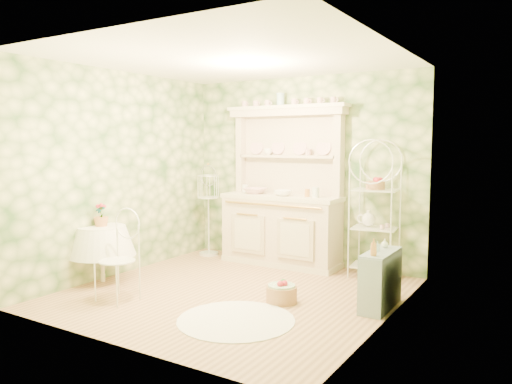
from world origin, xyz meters
The scene contains 22 objects.
floor centered at (0.00, 0.00, 0.00)m, with size 3.60×3.60×0.00m, color tan.
ceiling centered at (0.00, 0.00, 2.70)m, with size 3.60×3.60×0.00m, color white.
wall_left centered at (-1.80, 0.00, 1.35)m, with size 3.60×3.60×0.00m, color beige.
wall_right centered at (1.80, 0.00, 1.35)m, with size 3.60×3.60×0.00m, color beige.
wall_back centered at (0.00, 1.80, 1.35)m, with size 3.60×3.60×0.00m, color beige.
wall_front centered at (0.00, -1.80, 1.35)m, with size 3.60×3.60×0.00m, color beige.
kitchen_dresser centered at (-0.20, 1.52, 1.15)m, with size 1.87×0.61×2.29m, color beige.
bakers_rack centered at (1.18, 1.53, 0.96)m, with size 0.60×0.43×1.92m, color white.
side_shelf centered at (1.63, 0.37, 0.32)m, with size 0.27×0.74×0.63m, color #8396A1.
round_table centered at (-1.68, -0.48, 0.32)m, with size 0.59×0.59×0.65m, color white.
cafe_chair centered at (-0.94, -0.92, 0.38)m, with size 0.35×0.35×0.76m, color white.
birdcage_stand centered at (-1.45, 1.45, 0.77)m, with size 0.36×0.36×1.54m, color white.
floor_basket centered at (0.65, -0.01, 0.12)m, with size 0.38×0.38×0.24m, color #AB7A4F.
lace_rug centered at (0.53, -0.75, 0.00)m, with size 1.18×1.18×0.01m, color white.
bowl_floral centered at (-0.63, 1.50, 1.02)m, with size 0.33×0.33×0.08m, color white.
bowl_white centered at (-0.12, 1.43, 1.02)m, with size 0.26×0.26×0.08m, color white.
cup_left centered at (-0.51, 1.68, 1.61)m, with size 0.12×0.12×0.09m, color white.
cup_right centered at (0.14, 1.68, 1.61)m, with size 0.10×0.10×0.09m, color white.
potted_geranium centered at (-1.68, -0.48, 0.85)m, with size 0.15×0.10×0.28m, color #3F7238.
bottle_amber centered at (1.63, 0.13, 0.68)m, with size 0.07×0.07×0.18m, color #BE7D3B.
bottle_blue centered at (1.59, 0.37, 0.65)m, with size 0.05×0.05×0.11m, color #9BC3D0.
bottle_glass centered at (1.61, 0.57, 0.65)m, with size 0.08×0.08×0.10m, color silver.
Camera 1 is at (3.22, -4.74, 1.76)m, focal length 35.00 mm.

